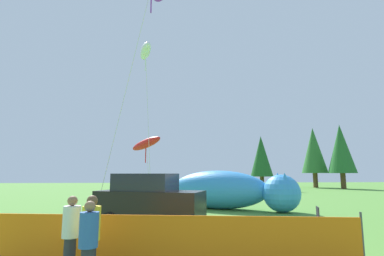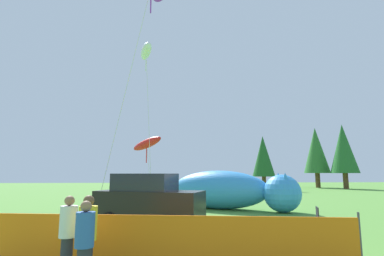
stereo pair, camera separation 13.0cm
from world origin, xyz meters
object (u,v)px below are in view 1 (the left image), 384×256
Objects in this scene: inflatable_cat at (229,191)px; kite_white_ghost at (146,52)px; spectator_in_blue_shirt at (71,232)px; spectator_in_white_shirt at (91,234)px; spectator_in_yellow_shirt at (88,241)px; kite_red_lizard at (146,144)px; parked_car at (149,200)px; folding_chair at (314,218)px.

inflatable_cat is 10.06m from kite_white_ghost.
spectator_in_blue_shirt is 0.98× the size of spectator_in_white_shirt.
spectator_in_yellow_shirt is 0.33× the size of kite_red_lizard.
folding_chair is at bearing 5.60° from parked_car.
spectator_in_white_shirt is (-6.75, -4.33, 0.39)m from folding_chair.
spectator_in_white_shirt is 0.16× the size of kite_white_ghost.
inflatable_cat is (-1.54, 7.19, 0.54)m from folding_chair.
parked_car reaches higher than spectator_in_yellow_shirt.
spectator_in_white_shirt is (-5.21, -11.53, -0.14)m from inflatable_cat.
kite_white_ghost reaches higher than spectator_in_blue_shirt.
parked_car is 6.16m from spectator_in_white_shirt.
folding_chair is 0.58× the size of spectator_in_yellow_shirt.
parked_car is 10.45m from kite_white_ghost.
kite_white_ghost is (0.00, -2.42, 5.60)m from kite_red_lizard.
spectator_in_yellow_shirt is (0.06, -0.43, -0.04)m from spectator_in_white_shirt.
inflatable_cat is 13.01m from spectator_in_yellow_shirt.
inflatable_cat reaches higher than spectator_in_blue_shirt.
folding_chair is at bearing -48.55° from kite_white_ghost.
folding_chair is 12.49m from kite_red_lizard.
kite_red_lizard is 0.46× the size of kite_white_ghost.
parked_car is 5.86m from spectator_in_blue_shirt.
inflatable_cat is (4.40, 5.42, 0.02)m from parked_car.
spectator_in_white_shirt is 1.04× the size of spectator_in_yellow_shirt.
kite_red_lizard is at bearing -175.70° from inflatable_cat.
kite_red_lizard is (0.59, 13.88, 3.22)m from spectator_in_blue_shirt.
kite_white_ghost is (0.04, 12.29, 8.84)m from spectator_in_yellow_shirt.
folding_chair is 0.09× the size of kite_white_ghost.
kite_red_lizard is 6.10m from kite_white_ghost.
inflatable_cat reaches higher than folding_chair.
parked_car is 6.57m from spectator_in_yellow_shirt.
kite_white_ghost is (0.60, 11.47, 8.82)m from spectator_in_blue_shirt.
spectator_in_blue_shirt is 0.34× the size of kite_red_lizard.
spectator_in_white_shirt is at bearing -81.74° from inflatable_cat.
spectator_in_white_shirt is at bearing 98.51° from spectator_in_yellow_shirt.
parked_car is 6.22m from folding_chair.
spectator_in_white_shirt is (0.50, -0.40, 0.02)m from spectator_in_blue_shirt.
parked_car is 0.45× the size of kite_white_ghost.
inflatable_cat is 0.72× the size of kite_white_ghost.
kite_red_lizard reaches higher than parked_car.
parked_car is at bearing 77.09° from spectator_in_blue_shirt.
folding_chair is 0.19× the size of kite_red_lizard.
inflatable_cat reaches higher than spectator_in_white_shirt.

